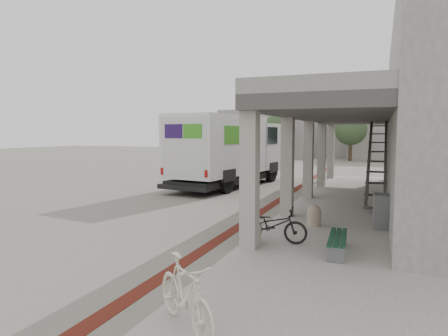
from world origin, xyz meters
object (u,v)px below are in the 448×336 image
at_px(bicycle_black, 273,225).
at_px(bicycle_cream, 185,294).
at_px(utility_cabinet, 382,211).
at_px(fedex_truck, 228,149).
at_px(bench, 338,241).

distance_m(bicycle_black, bicycle_cream, 4.75).
bearing_deg(bicycle_black, utility_cabinet, -47.62).
relative_size(fedex_truck, utility_cabinet, 9.18).
relative_size(bicycle_black, bicycle_cream, 1.00).
height_order(bench, utility_cabinet, utility_cabinet).
bearing_deg(bench, bicycle_black, 164.24).
height_order(bench, bicycle_cream, bicycle_cream).
distance_m(fedex_truck, utility_cabinet, 10.90).
xyz_separation_m(bicycle_black, bicycle_cream, (0.00, -4.75, 0.06)).
bearing_deg(fedex_truck, bicycle_black, -54.96).
bearing_deg(utility_cabinet, fedex_truck, 129.92).
xyz_separation_m(bench, bicycle_cream, (-1.58, -4.39, 0.22)).
bearing_deg(bench, fedex_truck, 119.40).
xyz_separation_m(utility_cabinet, bicycle_cream, (-2.50, -7.31, 0.02)).
relative_size(utility_cabinet, bicycle_black, 0.58).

